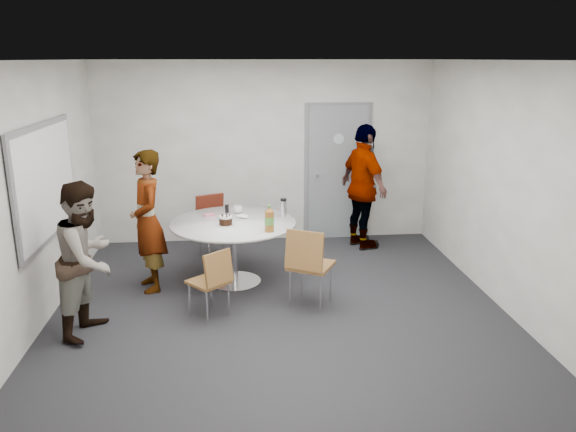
{
  "coord_description": "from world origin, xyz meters",
  "views": [
    {
      "loc": [
        -0.45,
        -5.85,
        2.72
      ],
      "look_at": [
        0.13,
        0.25,
        0.99
      ],
      "focal_mm": 35.0,
      "sensor_mm": 36.0,
      "label": 1
    }
  ],
  "objects": [
    {
      "name": "whiteboard",
      "position": [
        -2.46,
        0.2,
        1.45
      ],
      "size": [
        0.04,
        1.9,
        1.25
      ],
      "color": "slate",
      "rests_on": "wall_left"
    },
    {
      "name": "ceiling",
      "position": [
        0.0,
        0.0,
        2.7
      ],
      "size": [
        5.0,
        5.0,
        0.0
      ],
      "primitive_type": "plane",
      "rotation": [
        3.14,
        0.0,
        0.0
      ],
      "color": "silver",
      "rests_on": "wall_back"
    },
    {
      "name": "wall_right",
      "position": [
        2.5,
        0.0,
        1.35
      ],
      "size": [
        0.0,
        5.0,
        5.0
      ],
      "primitive_type": "plane",
      "rotation": [
        1.57,
        0.0,
        -1.57
      ],
      "color": "#AFAEA6",
      "rests_on": "floor"
    },
    {
      "name": "chair_near_left",
      "position": [
        -0.72,
        -0.23,
        0.47
      ],
      "size": [
        0.54,
        0.54,
        0.77
      ],
      "rotation": [
        0.0,
        0.0,
        0.72
      ],
      "color": "brown",
      "rests_on": "floor"
    },
    {
      "name": "person_left",
      "position": [
        -1.95,
        -0.42,
        0.79
      ],
      "size": [
        0.78,
        0.9,
        1.58
      ],
      "primitive_type": "imported",
      "rotation": [
        0.0,
        0.0,
        1.3
      ],
      "color": "white",
      "rests_on": "floor"
    },
    {
      "name": "wall_left",
      "position": [
        -2.5,
        0.0,
        1.35
      ],
      "size": [
        0.0,
        5.0,
        5.0
      ],
      "primitive_type": "plane",
      "rotation": [
        1.57,
        0.0,
        1.57
      ],
      "color": "#AFAEA6",
      "rests_on": "floor"
    },
    {
      "name": "chair_near_right",
      "position": [
        0.32,
        -0.08,
        0.57
      ],
      "size": [
        0.61,
        0.63,
        0.94
      ],
      "rotation": [
        0.0,
        0.0,
        -0.49
      ],
      "color": "brown",
      "rests_on": "floor"
    },
    {
      "name": "floor",
      "position": [
        0.0,
        0.0,
        0.0
      ],
      "size": [
        5.0,
        5.0,
        0.0
      ],
      "primitive_type": "plane",
      "color": "black",
      "rests_on": "ground"
    },
    {
      "name": "wall_front",
      "position": [
        0.0,
        -2.5,
        1.35
      ],
      "size": [
        5.0,
        0.0,
        5.0
      ],
      "primitive_type": "plane",
      "rotation": [
        -1.57,
        0.0,
        0.0
      ],
      "color": "#AFAEA6",
      "rests_on": "floor"
    },
    {
      "name": "chair_far",
      "position": [
        -0.78,
        1.73,
        0.54
      ],
      "size": [
        0.56,
        0.59,
        0.89
      ],
      "rotation": [
        0.0,
        0.0,
        3.55
      ],
      "color": "#5F2013",
      "rests_on": "floor"
    },
    {
      "name": "person_main",
      "position": [
        -1.51,
        0.66,
        0.85
      ],
      "size": [
        0.59,
        0.72,
        1.7
      ],
      "primitive_type": "imported",
      "rotation": [
        0.0,
        0.0,
        -1.24
      ],
      "color": "#A5C6EA",
      "rests_on": "floor"
    },
    {
      "name": "table",
      "position": [
        -0.47,
        0.73,
        0.69
      ],
      "size": [
        1.53,
        1.53,
        1.11
      ],
      "color": "silver",
      "rests_on": "floor"
    },
    {
      "name": "door",
      "position": [
        1.1,
        2.48,
        1.03
      ],
      "size": [
        1.02,
        0.17,
        2.12
      ],
      "color": "slate",
      "rests_on": "wall_back"
    },
    {
      "name": "person_right",
      "position": [
        1.39,
        1.95,
        0.91
      ],
      "size": [
        0.78,
        1.16,
        1.83
      ],
      "primitive_type": "imported",
      "rotation": [
        0.0,
        0.0,
        1.91
      ],
      "color": "black",
      "rests_on": "floor"
    },
    {
      "name": "wall_back",
      "position": [
        0.0,
        2.5,
        1.35
      ],
      "size": [
        5.0,
        0.0,
        5.0
      ],
      "primitive_type": "plane",
      "rotation": [
        1.57,
        0.0,
        0.0
      ],
      "color": "#AFAEA6",
      "rests_on": "floor"
    }
  ]
}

